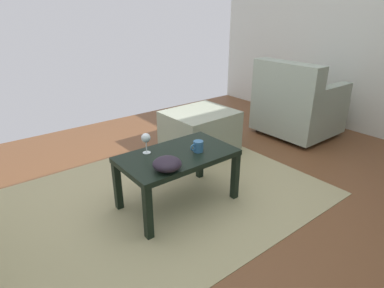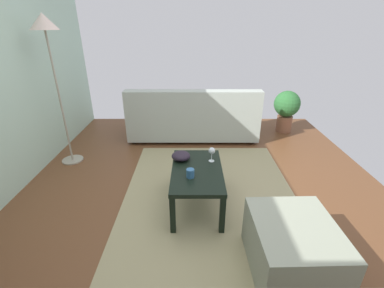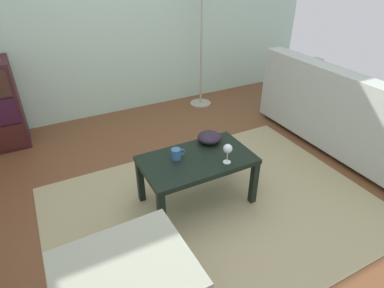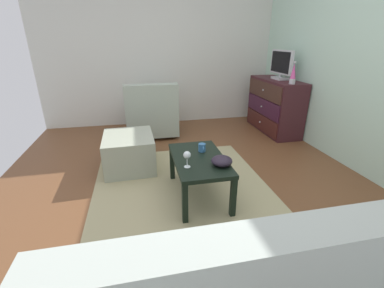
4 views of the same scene
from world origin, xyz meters
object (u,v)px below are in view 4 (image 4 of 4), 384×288
mug (202,148)px  armchair (152,114)px  dresser (274,106)px  wine_glass (187,155)px  lava_lamp (293,74)px  tv (281,64)px  bowl_decorative (222,161)px  ottoman (129,152)px  coffee_table (199,163)px

mug → armchair: 1.88m
dresser → wine_glass: size_ratio=7.61×
lava_lamp → wine_glass: size_ratio=2.10×
tv → wine_glass: 2.80m
tv → armchair: size_ratio=0.67×
tv → armchair: (-0.24, -2.14, -0.79)m
bowl_decorative → mug: bearing=-163.8°
wine_glass → mug: (-0.32, 0.22, -0.07)m
mug → bowl_decorative: (0.35, 0.10, 0.00)m
dresser → wine_glass: bearing=-45.0°
armchair → bowl_decorative: bearing=13.1°
dresser → tv: tv is taller
wine_glass → bowl_decorative: wine_glass is taller
lava_lamp → wine_glass: lava_lamp is taller
dresser → mug: 2.35m
ottoman → mug: bearing=49.6°
mug → bowl_decorative: bowl_decorative is taller
dresser → coffee_table: 2.50m
dresser → tv: (0.02, 0.02, 0.69)m
tv → ottoman: size_ratio=0.86×
wine_glass → armchair: armchair is taller
dresser → ottoman: size_ratio=1.71×
wine_glass → ottoman: size_ratio=0.22×
lava_lamp → ottoman: size_ratio=0.47×
wine_glass → armchair: 2.17m
lava_lamp → armchair: (-0.72, -2.07, -0.69)m
lava_lamp → ottoman: 2.62m
coffee_table → ottoman: bearing=-138.6°
wine_glass → bowl_decorative: (0.03, 0.32, -0.07)m
mug → armchair: bearing=-167.5°
dresser → bowl_decorative: bearing=-39.3°
armchair → ottoman: (1.18, -0.37, -0.15)m
coffee_table → bowl_decorative: size_ratio=4.38×
tv → ottoman: bearing=-69.5°
bowl_decorative → ottoman: bearing=-139.0°
mug → tv: bearing=132.6°
tv → coffee_table: (1.74, -1.80, -0.77)m
dresser → armchair: bearing=-96.0°
lava_lamp → mug: 2.09m
coffee_table → mug: mug is taller
lava_lamp → bowl_decorative: bearing=-46.9°
armchair → ottoman: size_ratio=1.28×
ottoman → dresser: bearing=111.1°
dresser → armchair: size_ratio=1.34×
dresser → lava_lamp: (0.50, -0.04, 0.60)m
dresser → bowl_decorative: (1.96, -1.61, 0.02)m
coffee_table → bowl_decorative: 0.28m
coffee_table → mug: 0.19m
ottoman → bowl_decorative: bearing=41.0°
wine_glass → lava_lamp: bearing=127.2°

